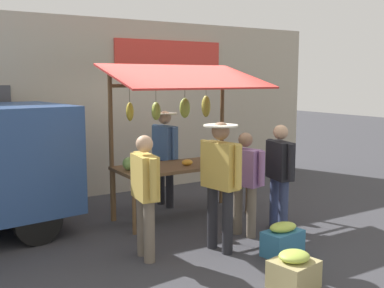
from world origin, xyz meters
TOP-DOWN VIEW (x-y plane):
  - ground_plane at (0.00, 0.00)m, footprint 40.00×40.00m
  - street_backdrop at (0.05, -2.20)m, footprint 9.00×0.30m
  - market_stall at (0.02, -0.02)m, footprint 2.50×1.46m
  - vendor_with_sunhat at (-0.08, -0.75)m, footprint 0.44×0.72m
  - shopper_in_striped_shirt at (0.34, 1.57)m, footprint 0.44×0.71m
  - shopper_with_ponytail at (1.30, 1.30)m, footprint 0.27×0.68m
  - shopper_in_grey_tee at (-0.88, 1.34)m, footprint 0.31×0.67m
  - shopper_with_shopping_bag at (-0.31, 1.26)m, footprint 0.33×0.64m
  - produce_crate_near at (-0.26, 2.12)m, footprint 0.56×0.39m
  - produce_crate_side at (0.28, 2.89)m, footprint 0.53×0.49m

SIDE VIEW (x-z plane):
  - ground_plane at x=0.00m, z-range 0.00..0.00m
  - produce_crate_side at x=0.28m, z-range -0.02..0.40m
  - produce_crate_near at x=-0.26m, z-range -0.02..0.42m
  - shopper_with_shopping_bag at x=-0.31m, z-range 0.10..1.61m
  - shopper_with_ponytail at x=1.30m, z-range 0.12..1.69m
  - shopper_in_grey_tee at x=-0.88m, z-range 0.12..1.71m
  - vendor_with_sunhat at x=-0.08m, z-range 0.16..1.86m
  - shopper_in_striped_shirt at x=0.34m, z-range 0.16..1.88m
  - market_stall at x=0.02m, z-range 0.30..2.79m
  - street_backdrop at x=0.05m, z-range 0.00..3.40m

